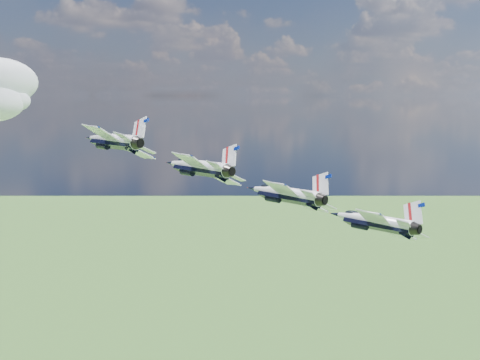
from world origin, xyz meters
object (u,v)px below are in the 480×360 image
jet_1 (197,167)px  jet_3 (372,221)px  jet_2 (284,193)px  jet_0 (111,140)px

jet_1 → jet_3: 25.09m
jet_1 → jet_3: jet_1 is taller
jet_1 → jet_2: (9.48, -7.39, -3.59)m
jet_0 → jet_3: bearing=-47.3°
jet_0 → jet_2: 25.09m
jet_1 → jet_2: jet_1 is taller
jet_0 → jet_2: size_ratio=1.00×
jet_0 → jet_2: bearing=-47.3°
jet_2 → jet_0: bearing=132.7°
jet_3 → jet_2: bearing=132.7°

